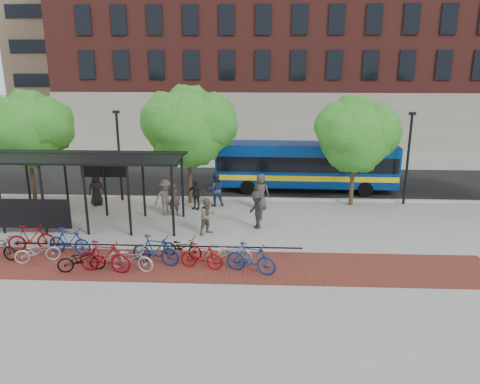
{
  "coord_description": "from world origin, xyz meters",
  "views": [
    {
      "loc": [
        0.96,
        -21.85,
        7.96
      ],
      "look_at": [
        -0.04,
        0.06,
        1.6
      ],
      "focal_mm": 35.0,
      "sensor_mm": 36.0,
      "label": 1
    }
  ],
  "objects_px": {
    "pedestrian_4": "(196,194)",
    "pedestrian_2": "(216,189)",
    "bike_10": "(229,253)",
    "bus_shelter": "(70,165)",
    "tree_c": "(357,132)",
    "pedestrian_6": "(261,192)",
    "bike_7": "(155,250)",
    "pedestrian_9": "(257,210)",
    "bike_1": "(31,238)",
    "tree_a": "(28,127)",
    "bike_4": "(82,260)",
    "lamp_post_right": "(408,156)",
    "bike_9": "(202,256)",
    "bike_8": "(182,247)",
    "pedestrian_0": "(96,189)",
    "bike_11": "(251,258)",
    "lamp_post_left": "(119,153)",
    "pedestrian_1": "(174,199)",
    "bike_3": "(69,241)",
    "bike_5": "(104,257)",
    "tree_b": "(190,124)",
    "bike_2": "(37,251)",
    "bus": "(306,164)",
    "pedestrian_3": "(166,197)",
    "pedestrian_8": "(208,216)"
  },
  "relations": [
    {
      "from": "lamp_post_right",
      "to": "bike_9",
      "type": "distance_m",
      "value": 13.73
    },
    {
      "from": "tree_c",
      "to": "bike_1",
      "type": "relative_size",
      "value": 3.12
    },
    {
      "from": "tree_c",
      "to": "bike_4",
      "type": "height_order",
      "value": "tree_c"
    },
    {
      "from": "tree_c",
      "to": "pedestrian_1",
      "type": "distance_m",
      "value": 10.37
    },
    {
      "from": "bike_11",
      "to": "bike_4",
      "type": "bearing_deg",
      "value": 110.01
    },
    {
      "from": "bike_8",
      "to": "bike_3",
      "type": "bearing_deg",
      "value": 105.92
    },
    {
      "from": "pedestrian_8",
      "to": "pedestrian_9",
      "type": "distance_m",
      "value": 2.41
    },
    {
      "from": "bike_8",
      "to": "pedestrian_1",
      "type": "xyz_separation_m",
      "value": [
        -1.31,
        5.33,
        0.41
      ]
    },
    {
      "from": "pedestrian_4",
      "to": "pedestrian_2",
      "type": "bearing_deg",
      "value": 54.75
    },
    {
      "from": "pedestrian_0",
      "to": "pedestrian_6",
      "type": "distance_m",
      "value": 9.13
    },
    {
      "from": "bike_8",
      "to": "pedestrian_0",
      "type": "xyz_separation_m",
      "value": [
        -5.92,
        6.86,
        0.45
      ]
    },
    {
      "from": "bus_shelter",
      "to": "bike_3",
      "type": "height_order",
      "value": "bus_shelter"
    },
    {
      "from": "lamp_post_left",
      "to": "bike_9",
      "type": "bearing_deg",
      "value": -57.08
    },
    {
      "from": "bike_7",
      "to": "pedestrian_1",
      "type": "relative_size",
      "value": 1.17
    },
    {
      "from": "bike_7",
      "to": "pedestrian_9",
      "type": "height_order",
      "value": "pedestrian_9"
    },
    {
      "from": "tree_b",
      "to": "tree_c",
      "type": "distance_m",
      "value": 9.0
    },
    {
      "from": "bike_2",
      "to": "bike_5",
      "type": "distance_m",
      "value": 3.1
    },
    {
      "from": "lamp_post_right",
      "to": "bike_11",
      "type": "distance_m",
      "value": 12.54
    },
    {
      "from": "pedestrian_1",
      "to": "bus_shelter",
      "type": "bearing_deg",
      "value": 25.84
    },
    {
      "from": "pedestrian_1",
      "to": "tree_a",
      "type": "bearing_deg",
      "value": -8.2
    },
    {
      "from": "pedestrian_2",
      "to": "pedestrian_8",
      "type": "xyz_separation_m",
      "value": [
        0.05,
        -4.3,
        -0.08
      ]
    },
    {
      "from": "lamp_post_right",
      "to": "bike_10",
      "type": "height_order",
      "value": "lamp_post_right"
    },
    {
      "from": "lamp_post_left",
      "to": "bike_10",
      "type": "xyz_separation_m",
      "value": [
        6.76,
        -8.35,
        -2.26
      ]
    },
    {
      "from": "bike_5",
      "to": "bike_10",
      "type": "relative_size",
      "value": 1.14
    },
    {
      "from": "bike_7",
      "to": "pedestrian_6",
      "type": "xyz_separation_m",
      "value": [
        4.14,
        7.26,
        0.36
      ]
    },
    {
      "from": "lamp_post_left",
      "to": "bike_9",
      "type": "distance_m",
      "value": 10.74
    },
    {
      "from": "tree_a",
      "to": "bike_4",
      "type": "bearing_deg",
      "value": -56.15
    },
    {
      "from": "lamp_post_left",
      "to": "pedestrian_3",
      "type": "distance_m",
      "value": 4.33
    },
    {
      "from": "pedestrian_4",
      "to": "bike_4",
      "type": "bearing_deg",
      "value": -90.33
    },
    {
      "from": "tree_c",
      "to": "bus",
      "type": "xyz_separation_m",
      "value": [
        -2.4,
        2.82,
        -2.37
      ]
    },
    {
      "from": "tree_c",
      "to": "pedestrian_6",
      "type": "height_order",
      "value": "tree_c"
    },
    {
      "from": "bike_8",
      "to": "bus",
      "type": "bearing_deg",
      "value": -12.49
    },
    {
      "from": "tree_b",
      "to": "pedestrian_6",
      "type": "height_order",
      "value": "tree_b"
    },
    {
      "from": "bike_2",
      "to": "pedestrian_0",
      "type": "distance_m",
      "value": 7.59
    },
    {
      "from": "tree_c",
      "to": "bike_3",
      "type": "xyz_separation_m",
      "value": [
        -13.05,
        -7.45,
        -3.48
      ]
    },
    {
      "from": "pedestrian_4",
      "to": "pedestrian_6",
      "type": "height_order",
      "value": "pedestrian_6"
    },
    {
      "from": "tree_b",
      "to": "lamp_post_right",
      "type": "relative_size",
      "value": 1.26
    },
    {
      "from": "lamp_post_left",
      "to": "pedestrian_1",
      "type": "xyz_separation_m",
      "value": [
        3.48,
        -2.48,
        -1.88
      ]
    },
    {
      "from": "bike_3",
      "to": "lamp_post_right",
      "type": "bearing_deg",
      "value": -53.86
    },
    {
      "from": "bike_11",
      "to": "pedestrian_3",
      "type": "relative_size",
      "value": 1.04
    },
    {
      "from": "bike_8",
      "to": "bike_11",
      "type": "height_order",
      "value": "bike_11"
    },
    {
      "from": "bike_10",
      "to": "bus_shelter",
      "type": "bearing_deg",
      "value": 66.17
    },
    {
      "from": "bike_11",
      "to": "pedestrian_0",
      "type": "xyz_separation_m",
      "value": [
        -8.78,
        8.16,
        0.3
      ]
    },
    {
      "from": "tree_b",
      "to": "pedestrian_0",
      "type": "height_order",
      "value": "tree_b"
    },
    {
      "from": "bike_9",
      "to": "pedestrian_6",
      "type": "xyz_separation_m",
      "value": [
        2.27,
        7.55,
        0.46
      ]
    },
    {
      "from": "tree_a",
      "to": "lamp_post_left",
      "type": "xyz_separation_m",
      "value": [
        4.91,
        0.25,
        -1.49
      ]
    },
    {
      "from": "bike_3",
      "to": "bike_11",
      "type": "relative_size",
      "value": 0.96
    },
    {
      "from": "pedestrian_1",
      "to": "bike_2",
      "type": "bearing_deg",
      "value": 60.42
    },
    {
      "from": "bike_10",
      "to": "bike_11",
      "type": "distance_m",
      "value": 1.16
    },
    {
      "from": "bike_1",
      "to": "pedestrian_6",
      "type": "height_order",
      "value": "pedestrian_6"
    }
  ]
}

